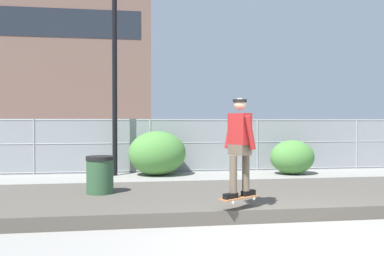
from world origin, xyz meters
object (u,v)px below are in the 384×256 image
(skateboard, at_px, (240,198))
(parked_car_mid, at_px, (203,142))
(street_lamp, at_px, (115,40))
(trash_bin, at_px, (100,180))
(skater, at_px, (240,141))
(shrub_left, at_px, (157,153))
(shrub_center, at_px, (292,157))
(parked_car_near, at_px, (80,144))

(skateboard, relative_size, parked_car_mid, 0.18)
(street_lamp, height_order, trash_bin, street_lamp)
(skateboard, distance_m, trash_bin, 3.15)
(trash_bin, bearing_deg, skater, -36.85)
(trash_bin, bearing_deg, shrub_left, 71.77)
(skateboard, bearing_deg, trash_bin, 143.15)
(parked_car_mid, bearing_deg, street_lamp, -132.14)
(street_lamp, xyz_separation_m, shrub_center, (5.85, -0.55, -3.85))
(trash_bin, bearing_deg, parked_car_near, 100.12)
(skateboard, distance_m, shrub_left, 6.42)
(parked_car_near, distance_m, shrub_left, 5.08)
(skateboard, xyz_separation_m, shrub_center, (3.41, 5.93, 0.13))
(skateboard, height_order, street_lamp, street_lamp)
(shrub_left, bearing_deg, skater, -80.45)
(parked_car_near, height_order, trash_bin, parked_car_near)
(parked_car_near, distance_m, shrub_center, 8.72)
(shrub_center, bearing_deg, skateboard, -119.92)
(parked_car_near, bearing_deg, shrub_center, -31.14)
(skater, distance_m, shrub_center, 6.89)
(parked_car_mid, distance_m, shrub_center, 5.07)
(parked_car_near, height_order, shrub_center, parked_car_near)
(shrub_left, bearing_deg, street_lamp, 173.62)
(skater, bearing_deg, parked_car_near, 111.20)
(street_lamp, bearing_deg, trash_bin, -91.11)
(skater, bearing_deg, skateboard, 90.00)
(skateboard, distance_m, skater, 0.98)
(street_lamp, distance_m, parked_car_near, 5.58)
(street_lamp, xyz_separation_m, parked_car_near, (-1.61, 3.96, -3.58))
(shrub_center, bearing_deg, trash_bin, -145.78)
(parked_car_near, bearing_deg, street_lamp, -67.84)
(trash_bin, bearing_deg, shrub_center, 34.22)
(skateboard, height_order, parked_car_mid, parked_car_mid)
(street_lamp, relative_size, parked_car_near, 1.59)
(skateboard, xyz_separation_m, parked_car_near, (-4.05, 10.43, 0.40))
(trash_bin, bearing_deg, parked_car_mid, 66.62)
(skater, xyz_separation_m, parked_car_mid, (1.19, 10.48, -0.59))
(street_lamp, xyz_separation_m, parked_car_mid, (3.62, 4.01, -3.58))
(parked_car_near, distance_m, trash_bin, 8.68)
(parked_car_mid, distance_m, trash_bin, 9.36)
(skater, relative_size, shrub_center, 1.16)
(skater, height_order, shrub_left, skater)
(parked_car_near, xyz_separation_m, trash_bin, (1.52, -8.54, -0.32))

